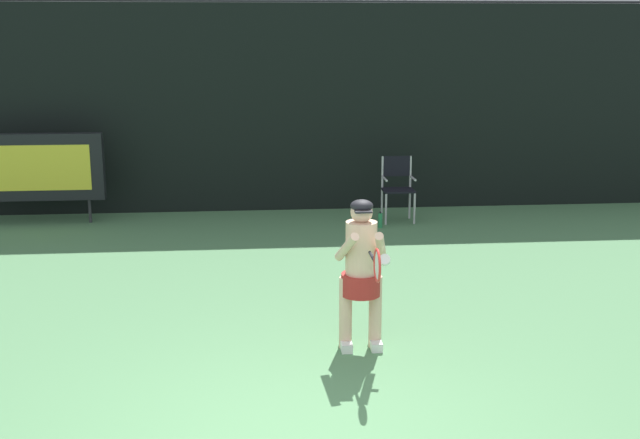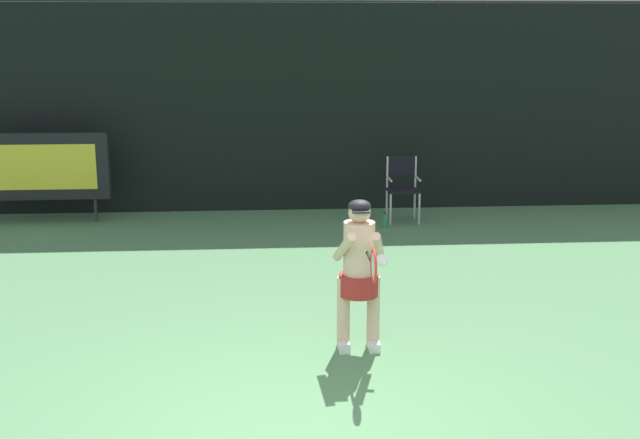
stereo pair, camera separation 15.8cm
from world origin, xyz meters
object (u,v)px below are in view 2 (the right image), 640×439
Objects in this scene: umpire_chair at (403,185)px; tennis_racket at (373,265)px; water_bottle at (385,221)px; scoreboard at (42,166)px; tennis_player at (359,268)px.

umpire_chair is 6.30m from tennis_racket.
water_bottle is 5.82m from tennis_racket.
scoreboard is 5.98m from umpire_chair.
tennis_racket is (0.05, -0.65, 0.22)m from tennis_player.
umpire_chair is 0.78m from water_bottle.
water_bottle is (5.60, -0.81, -0.82)m from scoreboard.
tennis_player is at bearing -101.69° from water_bottle.
tennis_player is (4.56, -5.82, -0.11)m from scoreboard.
tennis_player is (-1.04, -5.01, 0.72)m from water_bottle.
tennis_racket is at bearing -99.92° from water_bottle.
umpire_chair reaches higher than water_bottle.
scoreboard is at bearing 176.73° from umpire_chair.
tennis_racket is (4.61, -6.48, 0.11)m from scoreboard.
umpire_chair is (5.97, -0.34, -0.33)m from scoreboard.
tennis_player reaches higher than water_bottle.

